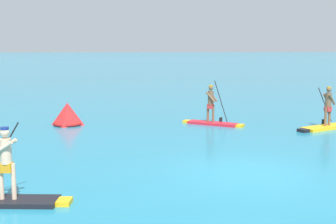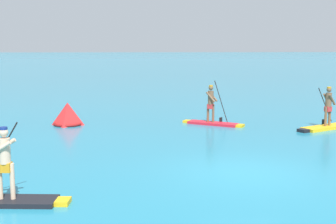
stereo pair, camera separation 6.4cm
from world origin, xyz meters
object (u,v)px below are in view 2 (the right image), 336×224
(paddleboarder_mid_center, at_px, (213,116))
(race_marker_buoy, at_px, (68,115))
(paddleboarder_near_left, at_px, (3,189))
(paddleboarder_far_right, at_px, (328,121))

(paddleboarder_mid_center, height_order, race_marker_buoy, paddleboarder_mid_center)
(paddleboarder_near_left, xyz_separation_m, paddleboarder_mid_center, (6.58, 10.06, 0.05))
(paddleboarder_near_left, bearing_deg, paddleboarder_far_right, -137.42)
(paddleboarder_far_right, bearing_deg, paddleboarder_mid_center, 136.93)
(paddleboarder_far_right, bearing_deg, paddleboarder_near_left, -170.63)
(paddleboarder_near_left, xyz_separation_m, paddleboarder_far_right, (11.49, 8.72, -0.03))
(paddleboarder_far_right, height_order, race_marker_buoy, paddleboarder_far_right)
(paddleboarder_mid_center, xyz_separation_m, paddleboarder_far_right, (4.90, -1.34, -0.08))
(paddleboarder_near_left, distance_m, paddleboarder_mid_center, 12.02)
(race_marker_buoy, bearing_deg, paddleboarder_near_left, -89.77)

